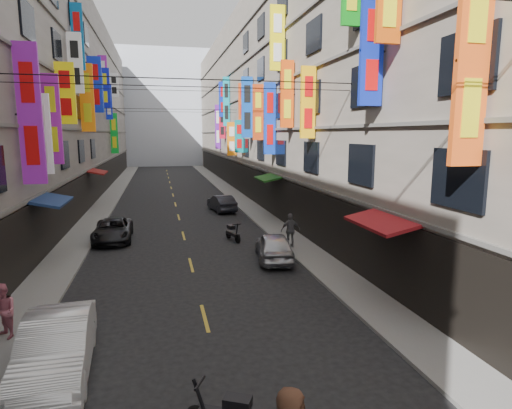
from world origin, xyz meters
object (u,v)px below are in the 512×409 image
scooter_far_right (233,233)px  car_right_mid (274,246)px  car_left_mid (56,348)px  car_right_far (222,203)px  car_left_far (113,230)px  pedestrian_lfar (3,311)px  pedestrian_rfar (291,230)px

scooter_far_right → car_right_mid: bearing=92.3°
car_left_mid → car_right_far: car_left_mid is taller
car_right_mid → car_right_far: 13.84m
car_left_far → car_left_mid: bearing=-90.7°
car_left_mid → pedestrian_lfar: pedestrian_lfar is taller
car_right_far → pedestrian_rfar: size_ratio=2.19×
car_right_mid → pedestrian_lfar: (-9.91, -6.26, 0.25)m
scooter_far_right → car_right_far: car_right_far is taller
car_left_mid → scooter_far_right: bearing=58.7°
scooter_far_right → car_right_far: (0.75, 9.53, 0.21)m
car_left_mid → car_right_far: bearing=67.8°
car_left_mid → car_left_far: (0.00, 14.27, -0.13)m
car_right_far → car_left_far: bearing=38.4°
car_left_mid → car_right_far: size_ratio=1.15×
car_right_mid → car_right_far: car_right_mid is taller
car_left_mid → car_right_far: 23.57m
car_right_mid → pedestrian_rfar: 2.30m
car_left_far → car_right_far: bearing=46.6°
car_right_mid → pedestrian_lfar: 11.72m
scooter_far_right → pedestrian_rfar: 3.73m
car_left_far → scooter_far_right: bearing=-12.9°
car_right_far → pedestrian_rfar: 12.20m
car_left_mid → pedestrian_rfar: bearing=44.0°
pedestrian_lfar → pedestrian_rfar: 13.88m
scooter_far_right → pedestrian_rfar: size_ratio=0.98×
scooter_far_right → pedestrian_lfar: (-8.61, -10.56, 0.50)m
car_right_far → car_right_mid: bearing=83.3°
car_left_far → pedestrian_lfar: pedestrian_lfar is taller
scooter_far_right → pedestrian_lfar: bearing=36.4°
pedestrian_lfar → car_right_mid: bearing=78.4°
pedestrian_rfar → car_left_far: bearing=-22.9°
car_right_mid → car_right_far: size_ratio=1.02×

